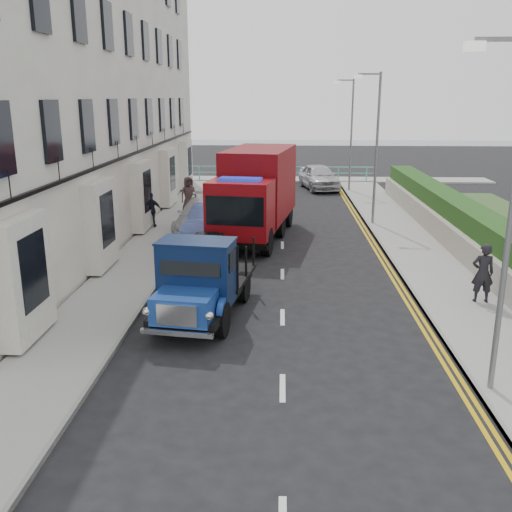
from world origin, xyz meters
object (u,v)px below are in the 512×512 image
lamp_near (506,203)px  parked_car_front (205,252)px  lamp_far (350,128)px  pedestrian_east_near (483,273)px  red_lorry (256,192)px  lamp_mid (374,140)px  bedford_lorry (199,285)px

lamp_near → parked_car_front: size_ratio=1.80×
lamp_far → pedestrian_east_near: lamp_far is taller
red_lorry → parked_car_front: 5.43m
pedestrian_east_near → lamp_far: bearing=-83.8°
lamp_near → lamp_mid: bearing=90.0°
lamp_mid → red_lorry: 6.27m
lamp_near → pedestrian_east_near: 6.23m
parked_car_front → lamp_far: bearing=72.9°
lamp_mid → parked_car_front: lamp_mid is taller
lamp_far → pedestrian_east_near: size_ratio=3.99×
lamp_far → bedford_lorry: (-6.43, -22.46, -2.94)m
lamp_far → red_lorry: bearing=-112.9°
lamp_near → pedestrian_east_near: (1.62, 5.21, -3.00)m
lamp_mid → parked_car_front: (-6.92, -7.65, -3.34)m
bedford_lorry → parked_car_front: 4.86m
lamp_far → pedestrian_east_near: (1.62, -20.79, -3.00)m
bedford_lorry → red_lorry: bearing=91.9°
bedford_lorry → red_lorry: red_lorry is taller
lamp_mid → pedestrian_east_near: lamp_mid is taller
parked_car_front → pedestrian_east_near: 9.11m
pedestrian_east_near → parked_car_front: bearing=-18.5°
bedford_lorry → red_lorry: (1.09, 9.84, 0.95)m
pedestrian_east_near → bedford_lorry: bearing=13.5°
lamp_mid → pedestrian_east_near: 11.32m
parked_car_front → pedestrian_east_near: size_ratio=2.21×
lamp_far → bedford_lorry: size_ratio=1.38×
lamp_far → red_lorry: 13.85m
lamp_near → red_lorry: lamp_near is taller
parked_car_front → pedestrian_east_near: bearing=-15.9°
lamp_far → parked_car_front: 19.25m
lamp_far → red_lorry: lamp_far is taller
lamp_mid → bedford_lorry: lamp_mid is taller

